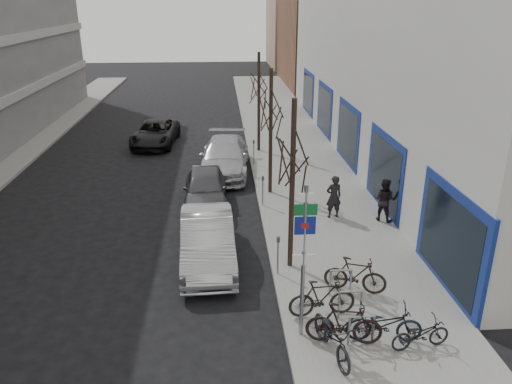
{
  "coord_description": "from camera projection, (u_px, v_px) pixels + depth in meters",
  "views": [
    {
      "loc": [
        0.51,
        -10.42,
        8.12
      ],
      "look_at": [
        1.64,
        5.27,
        2.0
      ],
      "focal_mm": 35.0,
      "sensor_mm": 36.0,
      "label": 1
    }
  ],
  "objects": [
    {
      "name": "tree_near",
      "position": [
        293.0,
        146.0,
        14.53
      ],
      "size": [
        1.8,
        1.8,
        5.5
      ],
      "color": "black",
      "rests_on": "ground"
    },
    {
      "name": "parked_car_mid",
      "position": [
        205.0,
        188.0,
        20.71
      ],
      "size": [
        1.83,
        4.43,
        1.5
      ],
      "primitive_type": "imported",
      "rotation": [
        0.0,
        0.0,
        0.01
      ],
      "color": "#47464B",
      "rests_on": "ground"
    },
    {
      "name": "pedestrian_near",
      "position": [
        334.0,
        197.0,
        19.16
      ],
      "size": [
        0.68,
        0.5,
        1.71
      ],
      "primitive_type": "imported",
      "rotation": [
        0.0,
        0.0,
        3.3
      ],
      "color": "black",
      "rests_on": "sidewalk_east"
    },
    {
      "name": "sidewalk_east",
      "position": [
        312.0,
        192.0,
        22.16
      ],
      "size": [
        5.0,
        70.0,
        0.15
      ],
      "primitive_type": "cube",
      "color": "slate",
      "rests_on": "ground"
    },
    {
      "name": "brick_building_far",
      "position": [
        345.0,
        43.0,
        49.19
      ],
      "size": [
        12.0,
        14.0,
        8.0
      ],
      "primitive_type": "cube",
      "color": "brown",
      "rests_on": "ground"
    },
    {
      "name": "bike_far_inner",
      "position": [
        355.0,
        275.0,
        14.34
      ],
      "size": [
        1.89,
        1.11,
        1.1
      ],
      "primitive_type": "imported",
      "rotation": [
        0.0,
        0.0,
        1.23
      ],
      "color": "black",
      "rests_on": "sidewalk_east"
    },
    {
      "name": "tree_far",
      "position": [
        259.0,
        79.0,
        26.62
      ],
      "size": [
        1.8,
        1.8,
        5.5
      ],
      "color": "black",
      "rests_on": "ground"
    },
    {
      "name": "highway_sign_pole",
      "position": [
        304.0,
        253.0,
        11.85
      ],
      "size": [
        0.55,
        0.1,
        4.2
      ],
      "color": "gray",
      "rests_on": "ground"
    },
    {
      "name": "parked_car_front",
      "position": [
        208.0,
        240.0,
        16.17
      ],
      "size": [
        1.88,
        4.9,
        1.59
      ],
      "primitive_type": "imported",
      "rotation": [
        0.0,
        0.0,
        0.04
      ],
      "color": "#ACADB2",
      "rests_on": "ground"
    },
    {
      "name": "ground",
      "position": [
        206.0,
        343.0,
        12.59
      ],
      "size": [
        120.0,
        120.0,
        0.0
      ],
      "primitive_type": "plane",
      "color": "black",
      "rests_on": "ground"
    },
    {
      "name": "bike_mid_inner",
      "position": [
        322.0,
        297.0,
        13.23
      ],
      "size": [
        1.88,
        0.69,
        1.12
      ],
      "primitive_type": "imported",
      "rotation": [
        0.0,
        0.0,
        1.65
      ],
      "color": "black",
      "rests_on": "sidewalk_east"
    },
    {
      "name": "parked_car_back",
      "position": [
        224.0,
        157.0,
        24.6
      ],
      "size": [
        2.71,
        5.82,
        1.65
      ],
      "primitive_type": "imported",
      "rotation": [
        0.0,
        0.0,
        -0.07
      ],
      "color": "#B4B4B9",
      "rests_on": "ground"
    },
    {
      "name": "pedestrian_far",
      "position": [
        384.0,
        199.0,
        18.91
      ],
      "size": [
        0.76,
        0.71,
        1.7
      ],
      "primitive_type": "imported",
      "rotation": [
        0.0,
        0.0,
        2.53
      ],
      "color": "black",
      "rests_on": "sidewalk_east"
    },
    {
      "name": "meter_back",
      "position": [
        254.0,
        150.0,
        25.42
      ],
      "size": [
        0.1,
        0.08,
        1.27
      ],
      "color": "gray",
      "rests_on": "sidewalk_east"
    },
    {
      "name": "meter_mid",
      "position": [
        263.0,
        188.0,
        20.31
      ],
      "size": [
        0.1,
        0.08,
        1.27
      ],
      "color": "gray",
      "rests_on": "sidewalk_east"
    },
    {
      "name": "bike_rack",
      "position": [
        350.0,
        301.0,
        13.17
      ],
      "size": [
        0.66,
        2.26,
        0.83
      ],
      "color": "gray",
      "rests_on": "sidewalk_east"
    },
    {
      "name": "tree_mid",
      "position": [
        271.0,
        103.0,
        20.57
      ],
      "size": [
        1.8,
        1.8,
        5.5
      ],
      "color": "black",
      "rests_on": "ground"
    },
    {
      "name": "bike_mid_curb",
      "position": [
        384.0,
        321.0,
        12.24
      ],
      "size": [
        1.93,
        0.77,
        1.15
      ],
      "primitive_type": "imported",
      "rotation": [
        0.0,
        0.0,
        1.46
      ],
      "color": "black",
      "rests_on": "sidewalk_east"
    },
    {
      "name": "bike_near_right",
      "position": [
        344.0,
        323.0,
        12.16
      ],
      "size": [
        1.97,
        0.89,
        1.15
      ],
      "primitive_type": "imported",
      "rotation": [
        0.0,
        0.0,
        1.39
      ],
      "color": "black",
      "rests_on": "sidewalk_east"
    },
    {
      "name": "lane_car",
      "position": [
        155.0,
        133.0,
        29.44
      ],
      "size": [
        2.71,
        5.18,
        1.39
      ],
      "primitive_type": "imported",
      "rotation": [
        0.0,
        0.0,
        -0.08
      ],
      "color": "black",
      "rests_on": "ground"
    },
    {
      "name": "meter_front",
      "position": [
        278.0,
        252.0,
        15.19
      ],
      "size": [
        0.1,
        0.08,
        1.27
      ],
      "color": "gray",
      "rests_on": "sidewalk_east"
    },
    {
      "name": "bike_near_left",
      "position": [
        333.0,
        333.0,
        11.75
      ],
      "size": [
        1.01,
        2.06,
        1.21
      ],
      "primitive_type": "imported",
      "rotation": [
        0.0,
        0.0,
        0.22
      ],
      "color": "black",
      "rests_on": "sidewalk_east"
    },
    {
      "name": "bike_far_curb",
      "position": [
        421.0,
        332.0,
        12.03
      ],
      "size": [
        1.58,
        0.7,
        0.93
      ],
      "primitive_type": "imported",
      "rotation": [
        0.0,
        0.0,
        1.73
      ],
      "color": "black",
      "rests_on": "sidewalk_east"
    },
    {
      "name": "tan_building_far",
      "position": [
        321.0,
        29.0,
        62.99
      ],
      "size": [
        13.0,
        12.0,
        9.0
      ],
      "primitive_type": "cube",
      "color": "#937A5B",
      "rests_on": "ground"
    }
  ]
}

